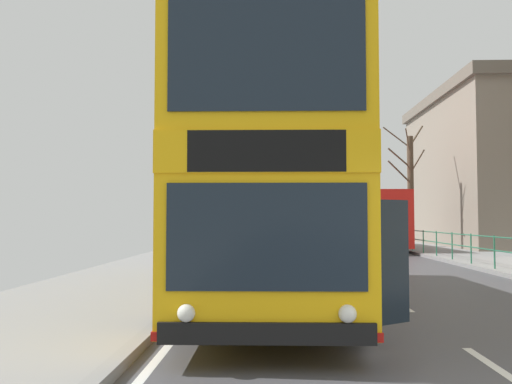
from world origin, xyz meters
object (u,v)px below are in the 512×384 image
object	(u,v)px
background_building_01	(502,181)
double_decker_bus_main	(268,189)
background_bus_far_lane	(367,219)
bare_tree_far_00	(410,188)

from	to	relation	value
background_building_01	double_decker_bus_main	bearing A→B (deg)	-118.55
background_bus_far_lane	background_building_01	bearing A→B (deg)	51.45
background_bus_far_lane	double_decker_bus_main	bearing A→B (deg)	-105.83
background_bus_far_lane	background_building_01	distance (m)	24.93
bare_tree_far_00	background_building_01	xyz separation A→B (m)	(12.60, 17.74, 1.59)
double_decker_bus_main	bare_tree_far_00	world-z (taller)	bare_tree_far_00
background_bus_far_lane	bare_tree_far_00	size ratio (longest dim) A/B	1.34
double_decker_bus_main	background_building_01	world-z (taller)	background_building_01
double_decker_bus_main	background_building_01	xyz separation A→B (m)	(20.70, 38.04, 2.78)
double_decker_bus_main	background_bus_far_lane	xyz separation A→B (m)	(5.31, 18.73, -0.65)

